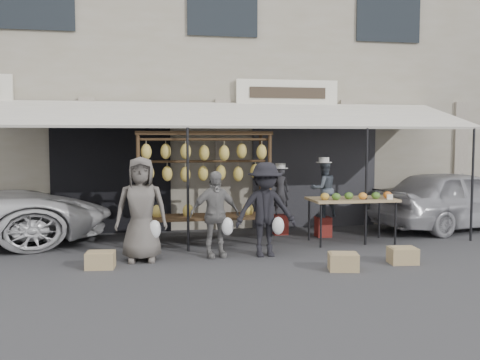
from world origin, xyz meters
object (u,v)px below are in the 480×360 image
object	(u,v)px
customer_left	(141,209)
sedan	(456,199)
vendor_left	(280,191)
crate_near_b	(403,256)
customer_mid	(215,214)
vendor_right	(324,189)
crate_far	(100,260)
customer_right	(265,210)
banana_rack	(203,166)
produce_table	(353,200)
crate_near_a	(343,262)

from	to	relation	value
customer_left	sedan	size ratio (longest dim) A/B	0.44
vendor_left	crate_near_b	size ratio (longest dim) A/B	2.34
vendor_left	customer_mid	xyz separation A→B (m)	(-1.71, -2.00, -0.19)
vendor_right	customer_left	distance (m)	4.16
crate_far	vendor_right	bearing A→B (deg)	24.53
customer_left	customer_right	distance (m)	2.17
vendor_right	sedan	xyz separation A→B (m)	(3.34, 0.38, -0.33)
vendor_right	banana_rack	bearing A→B (deg)	1.43
customer_mid	crate_near_b	distance (m)	3.28
customer_left	crate_far	world-z (taller)	customer_left
produce_table	crate_near_b	size ratio (longest dim) A/B	3.76
customer_right	crate_near_a	xyz separation A→B (m)	(0.99, -1.23, -0.70)
produce_table	customer_mid	bearing A→B (deg)	-164.72
customer_left	produce_table	bearing A→B (deg)	14.37
customer_right	crate_near_a	bearing A→B (deg)	-51.85
vendor_right	customer_mid	world-z (taller)	vendor_right
customer_left	crate_near_a	size ratio (longest dim) A/B	3.91
vendor_left	sedan	xyz separation A→B (m)	(4.17, -0.06, -0.26)
banana_rack	vendor_left	distance (m)	2.07
vendor_left	customer_mid	world-z (taller)	customer_mid
customer_right	sedan	xyz separation A→B (m)	(4.99, 2.03, -0.14)
produce_table	customer_right	size ratio (longest dim) A/B	1.01
banana_rack	produce_table	xyz separation A→B (m)	(2.96, -0.34, -0.69)
vendor_left	customer_mid	bearing A→B (deg)	67.01
banana_rack	sedan	size ratio (longest dim) A/B	0.64
banana_rack	produce_table	size ratio (longest dim) A/B	1.53
customer_right	sedan	size ratio (longest dim) A/B	0.41
banana_rack	customer_left	size ratio (longest dim) A/B	1.45
banana_rack	customer_mid	distance (m)	1.39
crate_near_b	sedan	bearing A→B (deg)	46.43
customer_left	customer_right	size ratio (longest dim) A/B	1.07
crate_far	sedan	distance (m)	8.20
banana_rack	vendor_left	size ratio (longest dim) A/B	2.46
customer_right	crate_near_a	size ratio (longest dim) A/B	3.67
sedan	vendor_left	bearing A→B (deg)	74.60
crate_near_a	crate_far	bearing A→B (deg)	167.72
banana_rack	sedan	distance (m)	6.07
vendor_left	crate_near_a	size ratio (longest dim) A/B	2.31
produce_table	crate_far	xyz separation A→B (m)	(-4.82, -1.28, -0.74)
customer_right	crate_near_b	size ratio (longest dim) A/B	3.71
vendor_left	vendor_right	distance (m)	0.95
vendor_right	customer_mid	bearing A→B (deg)	23.64
crate_far	customer_right	bearing A→B (deg)	8.00
customer_right	crate_far	bearing A→B (deg)	-172.70
customer_left	crate_near_b	distance (m)	4.49
banana_rack	customer_right	bearing A→B (deg)	-51.69
crate_near_a	crate_near_b	bearing A→B (deg)	12.94
customer_mid	banana_rack	bearing A→B (deg)	84.11
banana_rack	vendor_right	bearing A→B (deg)	9.17
customer_mid	vendor_right	bearing A→B (deg)	21.98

